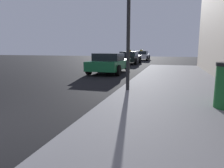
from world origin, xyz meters
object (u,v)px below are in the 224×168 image
Objects in this scene: car_white at (141,55)px; car_black at (129,57)px; street_lamp at (129,3)px; car_green at (110,63)px.

car_black is at bearing -92.10° from car_white.
car_black and car_white have the same top height.
car_green is (-2.41, 5.81, -2.35)m from street_lamp.
street_lamp reaches higher than car_green.
car_green is 8.48m from car_black.
car_green is 0.99× the size of car_white.
street_lamp is 0.98× the size of car_green.
street_lamp is 14.74m from car_black.
car_green is at bearing -89.52° from car_white.
street_lamp is 0.97× the size of car_white.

